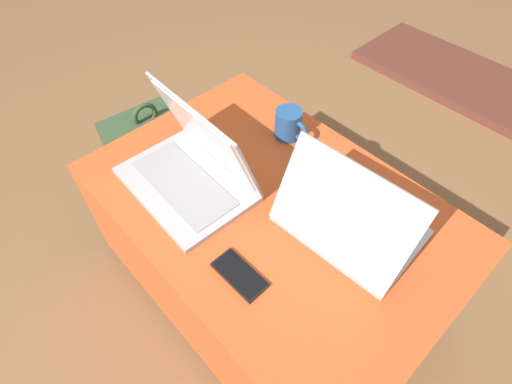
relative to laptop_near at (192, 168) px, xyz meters
The scene contains 8 objects.
ground_plane 0.57m from the laptop_near, 28.20° to the left, with size 14.00×14.00×0.00m, color olive.
ottoman 0.36m from the laptop_near, 28.20° to the left, with size 0.98×0.67×0.47m.
laptop_near is the anchor object (origin of this frame).
laptop_far 0.42m from the laptop_near, 23.27° to the left, with size 0.34×0.26×0.23m.
cell_phone 0.32m from the laptop_near, 18.45° to the right, with size 0.13×0.07×0.01m.
backpack 0.55m from the laptop_near, 167.72° to the left, with size 0.26×0.32×0.45m.
coffee_mug 0.32m from the laptop_near, 81.43° to the left, with size 0.12×0.08×0.09m.
fireplace_hearth 1.79m from the laptop_near, 83.44° to the left, with size 1.40×0.50×0.04m.
Camera 1 is at (0.45, -0.48, 1.29)m, focal length 28.00 mm.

